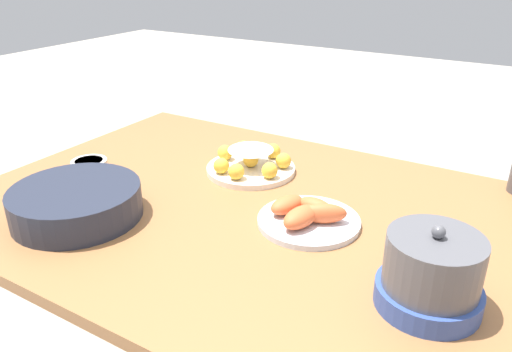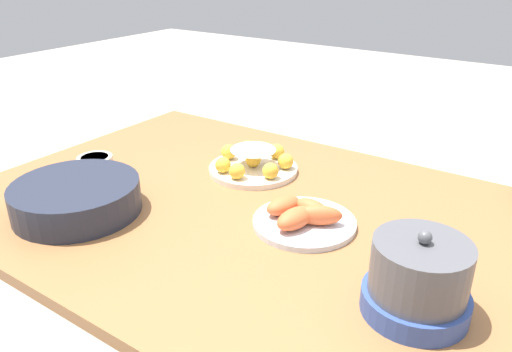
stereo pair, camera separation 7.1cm
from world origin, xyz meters
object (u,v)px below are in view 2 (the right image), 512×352
warming_pot (418,280)px  seafood_platter (303,218)px  serving_bowl (76,197)px  cake_plate (253,163)px  sauce_bowl (95,161)px  dining_table (259,239)px

warming_pot → seafood_platter: bearing=-25.8°
seafood_platter → warming_pot: warming_pot is taller
serving_bowl → warming_pot: bearing=-172.9°
cake_plate → serving_bowl: 0.49m
cake_plate → sauce_bowl: cake_plate is taller
serving_bowl → seafood_platter: bearing=-152.8°
dining_table → sauce_bowl: 0.57m
dining_table → sauce_bowl: (0.56, 0.05, 0.10)m
sauce_bowl → warming_pot: size_ratio=0.54×
serving_bowl → seafood_platter: (-0.49, -0.25, -0.02)m
warming_pot → serving_bowl: bearing=7.1°
dining_table → seafood_platter: (-0.12, 0.00, 0.10)m
serving_bowl → warming_pot: size_ratio=1.62×
seafood_platter → warming_pot: size_ratio=1.27×
dining_table → serving_bowl: 0.46m
dining_table → seafood_platter: size_ratio=6.22×
cake_plate → serving_bowl: serving_bowl is taller
serving_bowl → sauce_bowl: (0.19, -0.21, -0.03)m
serving_bowl → cake_plate: bearing=-116.1°
serving_bowl → warming_pot: warming_pot is taller
sauce_bowl → serving_bowl: bearing=132.6°
serving_bowl → dining_table: bearing=-144.9°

